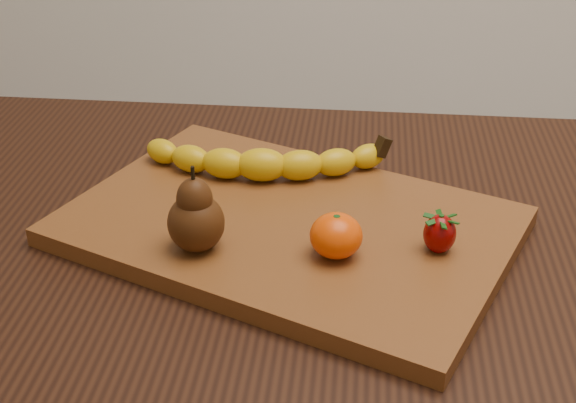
# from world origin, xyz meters

# --- Properties ---
(table) EXTENTS (1.00, 0.70, 0.76)m
(table) POSITION_xyz_m (0.00, 0.00, 0.66)
(table) COLOR black
(table) RESTS_ON ground
(cutting_board) EXTENTS (0.53, 0.45, 0.02)m
(cutting_board) POSITION_xyz_m (-0.00, 0.01, 0.77)
(cutting_board) COLOR brown
(cutting_board) RESTS_ON table
(banana) EXTENTS (0.25, 0.07, 0.04)m
(banana) POSITION_xyz_m (-0.04, 0.09, 0.80)
(banana) COLOR yellow
(banana) RESTS_ON cutting_board
(pear) EXTENTS (0.06, 0.06, 0.09)m
(pear) POSITION_xyz_m (-0.09, -0.06, 0.82)
(pear) COLOR #43210A
(pear) RESTS_ON cutting_board
(mandarin) EXTENTS (0.05, 0.05, 0.04)m
(mandarin) POSITION_xyz_m (0.05, -0.06, 0.80)
(mandarin) COLOR #FB4A02
(mandarin) RESTS_ON cutting_board
(strawberry) EXTENTS (0.04, 0.04, 0.04)m
(strawberry) POSITION_xyz_m (0.15, -0.04, 0.80)
(strawberry) COLOR #840303
(strawberry) RESTS_ON cutting_board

